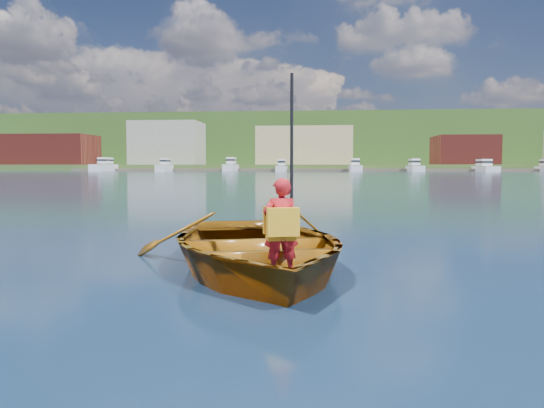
# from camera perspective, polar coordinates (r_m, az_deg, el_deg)

# --- Properties ---
(ground) EXTENTS (600.00, 600.00, 0.00)m
(ground) POSITION_cam_1_polar(r_m,az_deg,el_deg) (6.64, 5.95, -7.10)
(ground) COLOR #172449
(ground) RESTS_ON ground
(rowboat) EXTENTS (4.11, 4.97, 0.89)m
(rowboat) POSITION_cam_1_polar(r_m,az_deg,el_deg) (6.59, -1.85, -4.56)
(rowboat) COLOR brown
(rowboat) RESTS_ON ground
(child_paddler) EXTENTS (0.44, 0.42, 2.19)m
(child_paddler) POSITION_cam_1_polar(r_m,az_deg,el_deg) (5.69, 0.99, -2.33)
(child_paddler) COLOR #AC161D
(child_paddler) RESTS_ON ground
(shoreline) EXTENTS (400.00, 140.00, 22.00)m
(shoreline) POSITION_cam_1_polar(r_m,az_deg,el_deg) (243.30, 5.18, 6.11)
(shoreline) COLOR #3B5326
(shoreline) RESTS_ON ground
(dock) EXTENTS (160.04, 6.14, 0.80)m
(dock) POSITION_cam_1_polar(r_m,az_deg,el_deg) (154.62, 7.16, 3.64)
(dock) COLOR brown
(dock) RESTS_ON ground
(waterfront_buildings) EXTENTS (202.00, 16.00, 14.00)m
(waterfront_buildings) POSITION_cam_1_polar(r_m,az_deg,el_deg) (171.81, 2.59, 6.15)
(waterfront_buildings) COLOR maroon
(waterfront_buildings) RESTS_ON ground
(marina_yachts) EXTENTS (141.58, 13.69, 4.30)m
(marina_yachts) POSITION_cam_1_polar(r_m,az_deg,el_deg) (150.07, 8.27, 3.99)
(marina_yachts) COLOR silver
(marina_yachts) RESTS_ON ground
(hillside_trees) EXTENTS (272.35, 87.68, 27.44)m
(hillside_trees) POSITION_cam_1_polar(r_m,az_deg,el_deg) (247.31, -0.92, 7.96)
(hillside_trees) COLOR #382314
(hillside_trees) RESTS_ON ground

